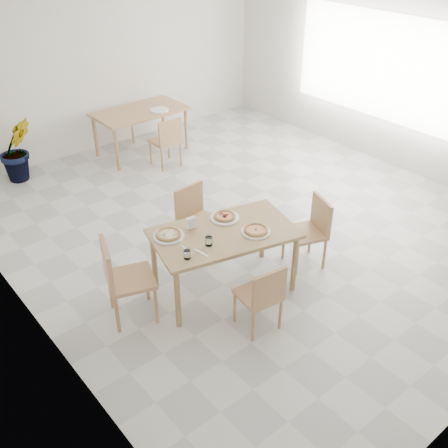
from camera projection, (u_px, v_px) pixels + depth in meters
room at (379, 66)px, 8.12m from camera, size 7.28×7.00×7.00m
main_table at (224, 238)px, 5.54m from camera, size 1.66×1.19×0.75m
chair_south at (263, 294)px, 5.10m from camera, size 0.44×0.44×0.78m
chair_north at (195, 215)px, 6.27m from camera, size 0.46×0.46×0.85m
chair_west at (121, 276)px, 5.21m from camera, size 0.59×0.59×0.93m
chair_east at (312, 227)px, 6.06m from camera, size 0.53×0.53×0.84m
plate_margherita at (256, 232)px, 5.48m from camera, size 0.31×0.31×0.02m
plate_mushroom at (169, 236)px, 5.41m from camera, size 0.33×0.33×0.02m
plate_pepperoni at (225, 218)px, 5.72m from camera, size 0.32×0.32×0.02m
pizza_margherita at (256, 230)px, 5.47m from camera, size 0.32×0.32×0.03m
pizza_mushroom at (169, 234)px, 5.40m from camera, size 0.35×0.35×0.03m
pizza_pepperoni at (225, 216)px, 5.71m from camera, size 0.31×0.31×0.03m
tumbler_a at (209, 241)px, 5.27m from camera, size 0.07×0.07×0.10m
tumbler_b at (187, 254)px, 5.07m from camera, size 0.07×0.07×0.09m
napkin_holder at (191, 223)px, 5.52m from camera, size 0.13×0.08×0.13m
fork_a at (186, 250)px, 5.22m from camera, size 0.02×0.17×0.01m
fork_b at (201, 253)px, 5.17m from camera, size 0.04×0.19×0.01m
second_table at (140, 115)px, 8.66m from camera, size 1.49×0.85×0.75m
chair_back_s at (167, 139)px, 8.28m from camera, size 0.42×0.42×0.83m
chair_back_n at (119, 115)px, 9.24m from camera, size 0.49×0.49×0.78m
plate_empty at (159, 110)px, 8.60m from camera, size 0.31×0.31×0.02m
potted_plant at (17, 150)px, 7.91m from camera, size 0.56×0.46×0.98m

